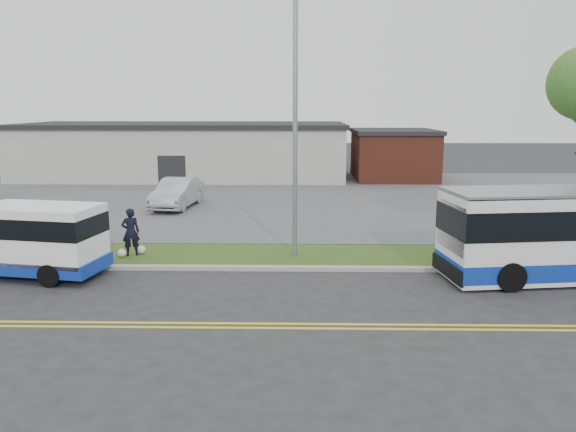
{
  "coord_description": "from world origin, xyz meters",
  "views": [
    {
      "loc": [
        3.15,
        -17.97,
        5.73
      ],
      "look_at": [
        2.74,
        2.93,
        1.6
      ],
      "focal_mm": 35.0,
      "sensor_mm": 36.0,
      "label": 1
    }
  ],
  "objects_px": {
    "shuttle_bus": "(24,238)",
    "pedestrian": "(131,232)",
    "parked_car_a": "(177,193)",
    "streetlight_near": "(295,119)"
  },
  "relations": [
    {
      "from": "shuttle_bus",
      "to": "pedestrian",
      "type": "bearing_deg",
      "value": 48.22
    },
    {
      "from": "streetlight_near",
      "to": "pedestrian",
      "type": "height_order",
      "value": "streetlight_near"
    },
    {
      "from": "shuttle_bus",
      "to": "parked_car_a",
      "type": "distance_m",
      "value": 12.82
    },
    {
      "from": "shuttle_bus",
      "to": "parked_car_a",
      "type": "bearing_deg",
      "value": 88.76
    },
    {
      "from": "shuttle_bus",
      "to": "pedestrian",
      "type": "distance_m",
      "value": 3.75
    },
    {
      "from": "pedestrian",
      "to": "parked_car_a",
      "type": "bearing_deg",
      "value": -109.66
    },
    {
      "from": "pedestrian",
      "to": "parked_car_a",
      "type": "distance_m",
      "value": 10.27
    },
    {
      "from": "streetlight_near",
      "to": "parked_car_a",
      "type": "xyz_separation_m",
      "value": [
        -6.67,
        10.18,
        -4.32
      ]
    },
    {
      "from": "streetlight_near",
      "to": "pedestrian",
      "type": "distance_m",
      "value": 7.53
    },
    {
      "from": "streetlight_near",
      "to": "shuttle_bus",
      "type": "height_order",
      "value": "streetlight_near"
    }
  ]
}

